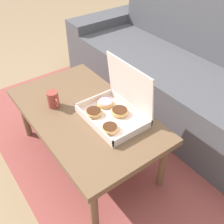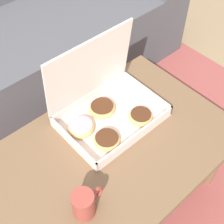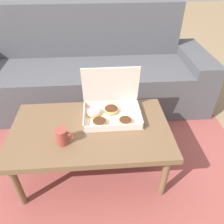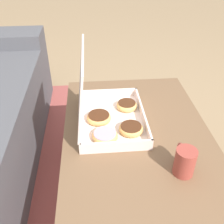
# 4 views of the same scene
# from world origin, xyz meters

# --- Properties ---
(ground_plane) EXTENTS (12.00, 12.00, 0.00)m
(ground_plane) POSITION_xyz_m (0.00, 0.00, 0.00)
(ground_plane) COLOR #937756
(area_rug) EXTENTS (2.43, 1.90, 0.01)m
(area_rug) POSITION_xyz_m (0.00, 0.30, 0.01)
(area_rug) COLOR #994742
(area_rug) RESTS_ON ground_plane
(couch) EXTENTS (2.31, 0.78, 0.95)m
(couch) POSITION_xyz_m (0.00, 0.79, 0.32)
(couch) COLOR #4C4C51
(couch) RESTS_ON ground_plane
(coffee_table) EXTENTS (1.04, 0.61, 0.42)m
(coffee_table) POSITION_xyz_m (0.00, -0.16, 0.38)
(coffee_table) COLOR brown
(coffee_table) RESTS_ON ground_plane
(pastry_box) EXTENTS (0.39, 0.28, 0.33)m
(pastry_box) POSITION_xyz_m (0.14, -0.03, 0.47)
(pastry_box) COLOR silver
(pastry_box) RESTS_ON coffee_table
(coffee_mug) EXTENTS (0.11, 0.07, 0.10)m
(coffee_mug) POSITION_xyz_m (-0.16, -0.28, 0.47)
(coffee_mug) COLOR #993D33
(coffee_mug) RESTS_ON coffee_table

